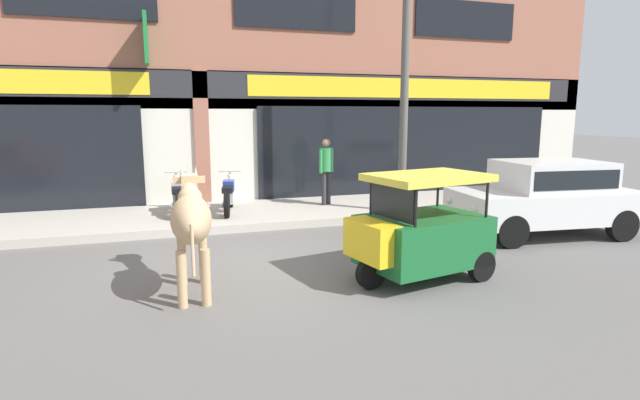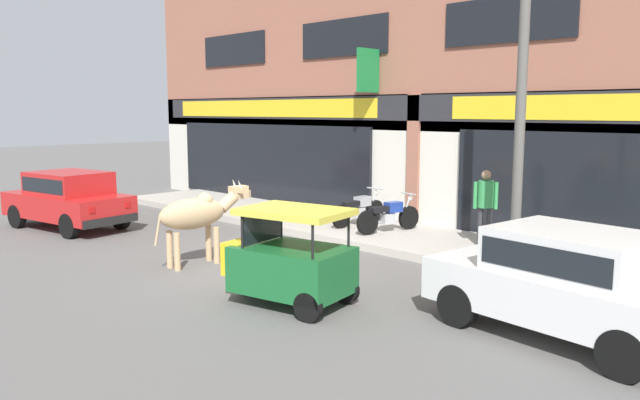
{
  "view_description": "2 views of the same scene",
  "coord_description": "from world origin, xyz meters",
  "px_view_note": "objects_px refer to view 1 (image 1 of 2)",
  "views": [
    {
      "loc": [
        -1.0,
        -7.56,
        2.35
      ],
      "look_at": [
        1.75,
        1.0,
        0.8
      ],
      "focal_mm": 28.0,
      "sensor_mm": 36.0,
      "label": 1
    },
    {
      "loc": [
        9.43,
        -7.69,
        2.99
      ],
      "look_at": [
        0.74,
        1.0,
        1.22
      ],
      "focal_mm": 35.0,
      "sensor_mm": 36.0,
      "label": 2
    }
  ],
  "objects_px": {
    "car_0": "(547,194)",
    "auto_rickshaw": "(419,234)",
    "pedestrian": "(326,164)",
    "cow": "(191,218)",
    "motorcycle_0": "(177,196)",
    "utility_pole": "(405,80)",
    "motorcycle_1": "(229,195)"
  },
  "relations": [
    {
      "from": "car_0",
      "to": "auto_rickshaw",
      "type": "height_order",
      "value": "auto_rickshaw"
    },
    {
      "from": "auto_rickshaw",
      "to": "pedestrian",
      "type": "bearing_deg",
      "value": 86.18
    },
    {
      "from": "cow",
      "to": "motorcycle_0",
      "type": "distance_m",
      "value": 4.78
    },
    {
      "from": "motorcycle_0",
      "to": "utility_pole",
      "type": "xyz_separation_m",
      "value": [
        4.86,
        -1.29,
        2.54
      ]
    },
    {
      "from": "pedestrian",
      "to": "motorcycle_0",
      "type": "bearing_deg",
      "value": -179.71
    },
    {
      "from": "motorcycle_1",
      "to": "cow",
      "type": "bearing_deg",
      "value": -103.3
    },
    {
      "from": "cow",
      "to": "auto_rickshaw",
      "type": "xyz_separation_m",
      "value": [
        3.12,
        -0.44,
        -0.35
      ]
    },
    {
      "from": "cow",
      "to": "utility_pole",
      "type": "bearing_deg",
      "value": 35.66
    },
    {
      "from": "car_0",
      "to": "motorcycle_1",
      "type": "distance_m",
      "value": 6.65
    },
    {
      "from": "auto_rickshaw",
      "to": "utility_pole",
      "type": "relative_size",
      "value": 0.36
    },
    {
      "from": "auto_rickshaw",
      "to": "motorcycle_1",
      "type": "relative_size",
      "value": 1.18
    },
    {
      "from": "motorcycle_1",
      "to": "pedestrian",
      "type": "bearing_deg",
      "value": 5.0
    },
    {
      "from": "auto_rickshaw",
      "to": "pedestrian",
      "type": "distance_m",
      "value": 5.25
    },
    {
      "from": "motorcycle_1",
      "to": "utility_pole",
      "type": "distance_m",
      "value": 4.66
    },
    {
      "from": "car_0",
      "to": "pedestrian",
      "type": "height_order",
      "value": "pedestrian"
    },
    {
      "from": "car_0",
      "to": "pedestrian",
      "type": "bearing_deg",
      "value": 132.5
    },
    {
      "from": "cow",
      "to": "utility_pole",
      "type": "relative_size",
      "value": 0.37
    },
    {
      "from": "car_0",
      "to": "utility_pole",
      "type": "height_order",
      "value": "utility_pole"
    },
    {
      "from": "motorcycle_0",
      "to": "utility_pole",
      "type": "height_order",
      "value": "utility_pole"
    },
    {
      "from": "auto_rickshaw",
      "to": "pedestrian",
      "type": "height_order",
      "value": "pedestrian"
    },
    {
      "from": "auto_rickshaw",
      "to": "motorcycle_1",
      "type": "xyz_separation_m",
      "value": [
        -2.04,
        5.0,
        -0.11
      ]
    },
    {
      "from": "pedestrian",
      "to": "utility_pole",
      "type": "bearing_deg",
      "value": -43.71
    },
    {
      "from": "auto_rickshaw",
      "to": "motorcycle_0",
      "type": "bearing_deg",
      "value": 121.17
    },
    {
      "from": "cow",
      "to": "pedestrian",
      "type": "distance_m",
      "value": 5.9
    },
    {
      "from": "motorcycle_0",
      "to": "motorcycle_1",
      "type": "height_order",
      "value": "same"
    },
    {
      "from": "auto_rickshaw",
      "to": "car_0",
      "type": "bearing_deg",
      "value": 23.55
    },
    {
      "from": "pedestrian",
      "to": "utility_pole",
      "type": "xyz_separation_m",
      "value": [
        1.37,
        -1.31,
        1.94
      ]
    },
    {
      "from": "cow",
      "to": "motorcycle_0",
      "type": "height_order",
      "value": "cow"
    },
    {
      "from": "pedestrian",
      "to": "motorcycle_1",
      "type": "bearing_deg",
      "value": -175.0
    },
    {
      "from": "motorcycle_0",
      "to": "utility_pole",
      "type": "bearing_deg",
      "value": -14.86
    },
    {
      "from": "car_0",
      "to": "motorcycle_1",
      "type": "bearing_deg",
      "value": 149.13
    },
    {
      "from": "auto_rickshaw",
      "to": "pedestrian",
      "type": "relative_size",
      "value": 1.32
    }
  ]
}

